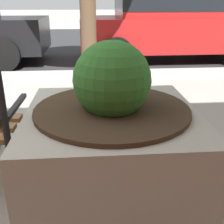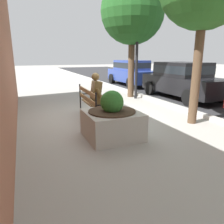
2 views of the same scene
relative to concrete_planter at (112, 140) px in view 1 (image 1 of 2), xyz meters
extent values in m
cube|color=#2D2D30|center=(-1.76, 7.81, -0.38)|extent=(60.00, 9.00, 0.01)
cylinder|color=black|center=(-0.67, 0.32, -0.16)|extent=(0.04, 0.04, 0.45)
cylinder|color=black|center=(-0.68, -0.15, 0.09)|extent=(0.04, 0.04, 0.95)
cube|color=black|center=(-0.67, 0.12, 0.23)|extent=(0.05, 0.48, 0.03)
cube|color=#A8A399|center=(0.00, 0.00, -0.08)|extent=(1.18, 1.18, 0.61)
cylinder|color=#38281C|center=(0.00, 0.00, 0.23)|extent=(1.06, 1.06, 0.03)
sphere|color=#2D6B28|center=(0.00, 0.00, 0.44)|extent=(0.52, 0.52, 0.52)
cylinder|color=black|center=(-1.83, 5.58, -0.07)|extent=(0.64, 0.23, 0.64)
cylinder|color=black|center=(-1.81, 3.88, -0.07)|extent=(0.64, 0.23, 0.64)
cube|color=#B21E1E|center=(1.73, 4.72, 0.22)|extent=(4.12, 1.74, 0.70)
cube|color=#B21E1E|center=(1.58, 4.72, 0.87)|extent=(2.15, 1.58, 0.60)
cube|color=black|center=(1.58, 4.72, 0.87)|extent=(2.16, 1.60, 0.33)
cylinder|color=black|center=(3.05, 5.58, -0.07)|extent=(0.64, 0.23, 0.64)
cylinder|color=black|center=(0.39, 5.56, -0.07)|extent=(0.64, 0.23, 0.64)
cylinder|color=black|center=(0.40, 3.86, -0.07)|extent=(0.64, 0.23, 0.64)
camera|label=1|loc=(-0.14, -1.79, 0.93)|focal=45.09mm
camera|label=2|loc=(4.28, -1.79, 1.43)|focal=34.27mm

